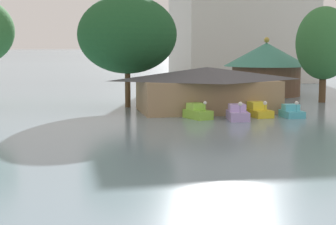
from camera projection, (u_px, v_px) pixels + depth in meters
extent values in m
cube|color=#8CCC3F|center=(198.00, 114.00, 46.72)|extent=(2.28, 3.02, 0.76)
cube|color=#A0E24F|center=(196.00, 106.00, 46.92)|extent=(1.58, 1.56, 0.57)
cylinder|color=#8CCC3F|center=(205.00, 108.00, 45.71)|extent=(0.14, 0.14, 0.58)
sphere|color=white|center=(205.00, 103.00, 45.66)|extent=(0.29, 0.29, 0.29)
cube|color=#B299D8|center=(238.00, 116.00, 45.83)|extent=(1.97, 2.97, 0.75)
cube|color=#C8ADF0|center=(237.00, 107.00, 46.09)|extent=(1.52, 1.42, 0.58)
cylinder|color=#B299D8|center=(240.00, 109.00, 44.65)|extent=(0.14, 0.14, 0.58)
sphere|color=white|center=(240.00, 104.00, 44.59)|extent=(0.36, 0.36, 0.36)
cube|color=yellow|center=(258.00, 113.00, 48.05)|extent=(1.95, 3.08, 0.64)
cube|color=yellow|center=(257.00, 105.00, 48.31)|extent=(1.51, 1.47, 0.66)
cylinder|color=yellow|center=(265.00, 108.00, 46.89)|extent=(0.14, 0.14, 0.53)
sphere|color=white|center=(265.00, 103.00, 46.84)|extent=(0.35, 0.35, 0.35)
cube|color=#4CB7CC|center=(292.00, 114.00, 47.65)|extent=(1.61, 2.42, 0.59)
cube|color=#5DCDE2|center=(291.00, 107.00, 47.88)|extent=(1.36, 1.10, 0.54)
cylinder|color=#4CB7CC|center=(297.00, 108.00, 46.64)|extent=(0.14, 0.14, 0.62)
sphere|color=white|center=(297.00, 103.00, 46.58)|extent=(0.34, 0.34, 0.34)
cube|color=#9E7F5B|center=(207.00, 96.00, 51.79)|extent=(12.76, 7.35, 3.02)
pyramid|color=#4C4C51|center=(207.00, 74.00, 51.52)|extent=(13.78, 8.46, 1.25)
cylinder|color=brown|center=(266.00, 81.00, 68.69)|extent=(8.62, 8.62, 3.73)
cone|color=#387F6B|center=(266.00, 54.00, 68.28)|extent=(10.78, 10.78, 2.95)
sphere|color=#B7993D|center=(267.00, 40.00, 68.06)|extent=(0.70, 0.70, 0.70)
cylinder|color=brown|center=(128.00, 90.00, 55.33)|extent=(0.57, 0.57, 3.46)
ellipsoid|color=#1E5128|center=(127.00, 34.00, 54.63)|extent=(10.09, 10.09, 7.94)
cylinder|color=brown|center=(322.00, 91.00, 60.17)|extent=(0.76, 0.76, 2.55)
ellipsoid|color=#337038|center=(324.00, 43.00, 59.52)|extent=(6.17, 6.17, 8.05)
cube|color=beige|center=(240.00, 6.00, 96.55)|extent=(22.55, 18.78, 26.69)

